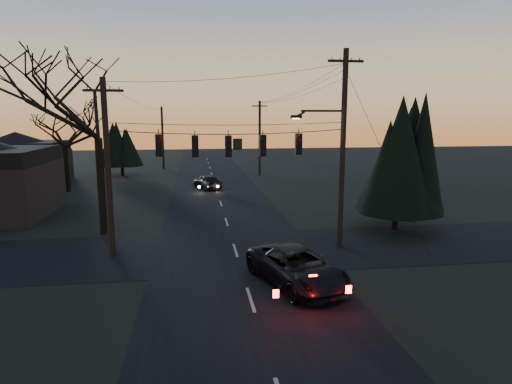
{
  "coord_description": "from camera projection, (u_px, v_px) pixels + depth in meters",
  "views": [
    {
      "loc": [
        -1.92,
        -10.82,
        6.72
      ],
      "look_at": [
        0.79,
        8.1,
        3.34
      ],
      "focal_mm": 30.0,
      "sensor_mm": 36.0,
      "label": 1
    }
  ],
  "objects": [
    {
      "name": "evergreen_dist",
      "position": [
        121.0,
        146.0,
        48.93
      ],
      "size": [
        3.91,
        3.91,
        5.58
      ],
      "color": "black",
      "rests_on": "ground"
    },
    {
      "name": "ground_plane",
      "position": [
        269.0,
        360.0,
        11.99
      ],
      "size": [
        160.0,
        160.0,
        0.0
      ],
      "primitive_type": "plane",
      "color": "black"
    },
    {
      "name": "sedan_oncoming_a",
      "position": [
        208.0,
        182.0,
        40.17
      ],
      "size": [
        2.88,
        4.28,
        1.35
      ],
      "primitive_type": "imported",
      "rotation": [
        0.0,
        0.0,
        3.5
      ],
      "color": "black",
      "rests_on": "ground"
    },
    {
      "name": "evergreen_right",
      "position": [
        398.0,
        161.0,
        25.21
      ],
      "size": [
        4.56,
        4.56,
        7.13
      ],
      "color": "black",
      "rests_on": "ground"
    },
    {
      "name": "cross_road",
      "position": [
        235.0,
        250.0,
        21.74
      ],
      "size": [
        60.0,
        7.0,
        0.02
      ],
      "primitive_type": "cube",
      "color": "black",
      "rests_on": "ground"
    },
    {
      "name": "bare_tree_left",
      "position": [
        96.0,
        98.0,
        23.56
      ],
      "size": [
        9.14,
        9.14,
        11.06
      ],
      "color": "black",
      "rests_on": "ground"
    },
    {
      "name": "utility_pole_far_r",
      "position": [
        260.0,
        175.0,
        49.8
      ],
      "size": [
        1.8,
        0.3,
        8.5
      ],
      "primitive_type": null,
      "color": "black",
      "rests_on": "ground"
    },
    {
      "name": "bare_tree_dist",
      "position": [
        64.0,
        129.0,
        38.0
      ],
      "size": [
        6.23,
        6.23,
        8.12
      ],
      "color": "black",
      "rests_on": "ground"
    },
    {
      "name": "utility_pole_right",
      "position": [
        339.0,
        246.0,
        22.51
      ],
      "size": [
        5.0,
        0.3,
        10.0
      ],
      "primitive_type": null,
      "color": "black",
      "rests_on": "ground"
    },
    {
      "name": "utility_pole_left",
      "position": [
        113.0,
        256.0,
        20.9
      ],
      "size": [
        1.8,
        0.3,
        8.5
      ],
      "primitive_type": null,
      "color": "black",
      "rests_on": "ground"
    },
    {
      "name": "span_signal_assembly",
      "position": [
        230.0,
        145.0,
        20.77
      ],
      "size": [
        11.5,
        0.44,
        1.47
      ],
      "color": "black",
      "rests_on": "ground"
    },
    {
      "name": "house_left_far",
      "position": [
        17.0,
        157.0,
        43.83
      ],
      "size": [
        9.0,
        7.0,
        5.2
      ],
      "color": "black",
      "rests_on": "ground"
    },
    {
      "name": "utility_pole_far_l",
      "position": [
        164.0,
        169.0,
        55.99
      ],
      "size": [
        0.3,
        0.3,
        8.0
      ],
      "primitive_type": null,
      "color": "black",
      "rests_on": "ground"
    },
    {
      "name": "suv_near",
      "position": [
        297.0,
        267.0,
        17.22
      ],
      "size": [
        3.93,
        5.73,
        1.46
      ],
      "primitive_type": "imported",
      "rotation": [
        0.0,
        0.0,
        0.32
      ],
      "color": "black",
      "rests_on": "ground"
    },
    {
      "name": "main_road",
      "position": [
        223.0,
        209.0,
        31.48
      ],
      "size": [
        8.0,
        120.0,
        0.02
      ],
      "primitive_type": "cube",
      "color": "black",
      "rests_on": "ground"
    }
  ]
}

